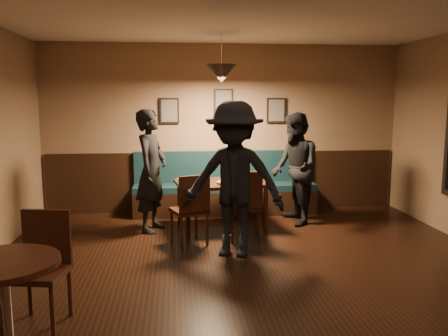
% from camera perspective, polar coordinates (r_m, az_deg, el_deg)
% --- Properties ---
extents(floor, '(7.00, 7.00, 0.00)m').
position_cam_1_polar(floor, '(4.78, 4.33, -14.98)').
color(floor, black).
rests_on(floor, ground).
extents(wall_back, '(6.00, 0.00, 6.00)m').
position_cam_1_polar(wall_back, '(7.86, -0.10, 4.90)').
color(wall_back, '#8C704F').
rests_on(wall_back, ground).
extents(wainscot, '(5.88, 0.06, 1.00)m').
position_cam_1_polar(wainscot, '(7.94, -0.07, -1.61)').
color(wainscot, black).
rests_on(wainscot, ground).
extents(booth_bench, '(3.00, 0.60, 1.00)m').
position_cam_1_polar(booth_bench, '(7.68, 0.13, -1.96)').
color(booth_bench, '#0F232D').
rests_on(booth_bench, ground).
extents(picture_left, '(0.32, 0.04, 0.42)m').
position_cam_1_polar(picture_left, '(7.78, -6.73, 7.01)').
color(picture_left, black).
rests_on(picture_left, wall_back).
extents(picture_center, '(0.32, 0.04, 0.42)m').
position_cam_1_polar(picture_center, '(7.82, -0.08, 8.18)').
color(picture_center, black).
rests_on(picture_center, wall_back).
extents(picture_right, '(0.32, 0.04, 0.42)m').
position_cam_1_polar(picture_right, '(7.96, 6.43, 7.05)').
color(picture_right, black).
rests_on(picture_right, wall_back).
extents(pendant_lamp, '(0.44, 0.44, 0.25)m').
position_cam_1_polar(pendant_lamp, '(6.70, -0.32, 11.52)').
color(pendant_lamp, black).
rests_on(pendant_lamp, ceiling).
extents(dining_table, '(1.42, 1.03, 0.70)m').
position_cam_1_polar(dining_table, '(6.87, -0.30, -4.53)').
color(dining_table, black).
rests_on(dining_table, floor).
extents(chair_near_left, '(0.54, 0.54, 0.94)m').
position_cam_1_polar(chair_near_left, '(6.11, -4.32, -5.02)').
color(chair_near_left, black).
rests_on(chair_near_left, floor).
extents(chair_near_right, '(0.45, 0.45, 0.96)m').
position_cam_1_polar(chair_near_right, '(6.29, 2.60, -4.51)').
color(chair_near_right, black).
rests_on(chair_near_right, floor).
extents(diner_left, '(0.61, 0.74, 1.75)m').
position_cam_1_polar(diner_left, '(6.70, -8.89, -0.36)').
color(diner_left, black).
rests_on(diner_left, floor).
extents(diner_right, '(0.70, 0.87, 1.70)m').
position_cam_1_polar(diner_right, '(7.09, 8.72, -0.08)').
color(diner_right, black).
rests_on(diner_right, floor).
extents(diner_front, '(1.37, 1.05, 1.88)m').
position_cam_1_polar(diner_front, '(5.57, 1.23, -1.44)').
color(diner_front, black).
rests_on(diner_front, floor).
extents(pizza_a, '(0.45, 0.45, 0.04)m').
position_cam_1_polar(pizza_a, '(6.84, -3.72, -1.45)').
color(pizza_a, '#C38624').
rests_on(pizza_a, dining_table).
extents(pizza_b, '(0.39, 0.39, 0.04)m').
position_cam_1_polar(pizza_b, '(6.65, 0.51, -1.75)').
color(pizza_b, orange).
rests_on(pizza_b, dining_table).
extents(pizza_c, '(0.44, 0.44, 0.04)m').
position_cam_1_polar(pizza_c, '(7.03, 3.25, -1.18)').
color(pizza_c, gold).
rests_on(pizza_c, dining_table).
extents(soda_glass, '(0.08, 0.08, 0.14)m').
position_cam_1_polar(soda_glass, '(6.53, 5.38, -1.49)').
color(soda_glass, black).
rests_on(soda_glass, dining_table).
extents(tabasco_bottle, '(0.03, 0.03, 0.11)m').
position_cam_1_polar(tabasco_bottle, '(6.78, 3.88, -1.24)').
color(tabasco_bottle, '#A90514').
rests_on(tabasco_bottle, dining_table).
extents(napkin_a, '(0.18, 0.18, 0.01)m').
position_cam_1_polar(napkin_a, '(7.06, -5.24, -1.30)').
color(napkin_a, '#1D6E36').
rests_on(napkin_a, dining_table).
extents(napkin_b, '(0.14, 0.14, 0.01)m').
position_cam_1_polar(napkin_b, '(6.52, -4.48, -2.13)').
color(napkin_b, '#1C6B34').
rests_on(napkin_b, dining_table).
extents(cutlery_set, '(0.17, 0.04, 0.00)m').
position_cam_1_polar(cutlery_set, '(6.44, 0.30, -2.24)').
color(cutlery_set, '#B5B5BA').
rests_on(cutlery_set, dining_table).
extents(cafe_table, '(0.82, 0.82, 0.81)m').
position_cam_1_polar(cafe_table, '(3.71, -25.23, -16.19)').
color(cafe_table, black).
rests_on(cafe_table, floor).
extents(cafe_chair_far, '(0.49, 0.49, 0.96)m').
position_cam_1_polar(cafe_chair_far, '(4.26, -21.83, -11.67)').
color(cafe_chair_far, '#33140E').
rests_on(cafe_chair_far, floor).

